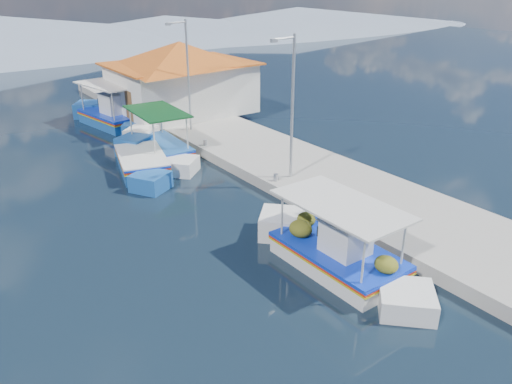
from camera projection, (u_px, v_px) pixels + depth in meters
ground at (226, 233)px, 17.89m from camera, size 160.00×160.00×0.00m
quay at (261, 152)px, 25.42m from camera, size 5.00×44.00×0.50m
bollards at (234, 157)px, 23.58m from camera, size 0.20×17.20×0.30m
main_caique at (336, 254)px, 15.62m from camera, size 2.30×7.59×2.50m
caique_green_canopy at (159, 150)px, 25.34m from camera, size 2.45×7.27×2.72m
caique_blue_hull at (141, 164)px, 23.63m from camera, size 3.23×6.77×1.25m
caique_far at (113, 117)px, 30.88m from camera, size 3.27×8.07×2.86m
harbor_building at (181, 76)px, 31.30m from camera, size 10.49×10.49×4.40m
lamp_post_near at (291, 101)px, 20.26m from camera, size 1.21×0.14×6.00m
lamp_post_far at (186, 70)px, 26.98m from camera, size 1.21×0.14×6.00m
mountain_ridge at (32, 34)px, 62.40m from camera, size 171.40×96.00×5.50m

